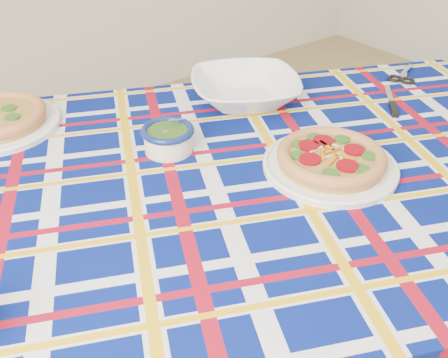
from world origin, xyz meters
TOP-DOWN VIEW (x-y plane):
  - floor at (0.00, 0.00)m, footprint 4.00×4.00m
  - dining_table at (-0.52, 0.04)m, footprint 1.78×1.49m
  - tablecloth at (-0.52, 0.04)m, footprint 1.82×1.53m
  - main_focaccia_plate at (-0.37, -0.05)m, footprint 0.40×0.40m
  - pesto_bowl at (-0.61, 0.22)m, footprint 0.15×0.15m
  - serving_bowl at (-0.31, 0.32)m, footprint 0.38×0.38m
  - table_knife at (0.03, 0.11)m, footprint 0.16×0.16m
  - kitchen_scissors at (0.20, 0.18)m, footprint 0.19×0.15m

SIDE VIEW (x-z plane):
  - floor at x=0.00m, z-range 0.00..0.00m
  - dining_table at x=-0.52m, z-range 0.29..1.01m
  - tablecloth at x=-0.52m, z-range 0.62..0.72m
  - table_knife at x=0.03m, z-range 0.72..0.73m
  - kitchen_scissors at x=0.20m, z-range 0.72..0.74m
  - main_focaccia_plate at x=-0.37m, z-range 0.72..0.78m
  - serving_bowl at x=-0.31m, z-range 0.72..0.79m
  - pesto_bowl at x=-0.61m, z-range 0.72..0.79m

